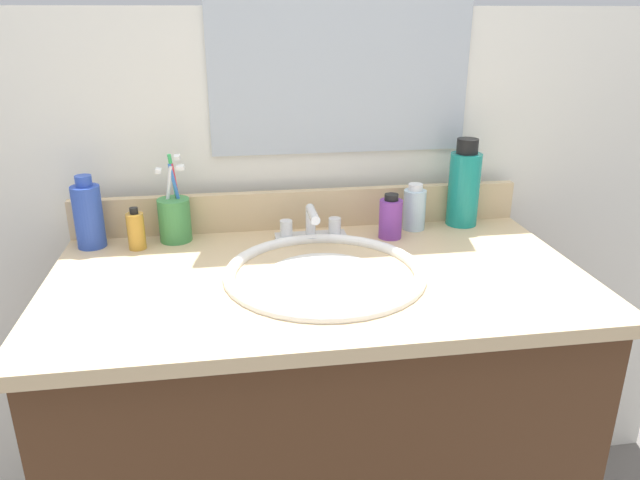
{
  "coord_description": "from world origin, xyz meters",
  "views": [
    {
      "loc": [
        -0.16,
        -1.07,
        1.29
      ],
      "look_at": [
        0.0,
        0.0,
        0.88
      ],
      "focal_mm": 33.68,
      "sensor_mm": 36.0,
      "label": 1
    }
  ],
  "objects_px": {
    "bottle_oil_amber": "(136,231)",
    "bottle_shampoo_blue": "(88,215)",
    "bottle_mouthwash_teal": "(464,186)",
    "bottle_cream_purple": "(391,218)",
    "bottle_gel_clear": "(414,208)",
    "cup_green": "(175,217)",
    "faucet": "(311,229)"
  },
  "relations": [
    {
      "from": "faucet",
      "to": "bottle_oil_amber",
      "type": "height_order",
      "value": "bottle_oil_amber"
    },
    {
      "from": "bottle_gel_clear",
      "to": "bottle_cream_purple",
      "type": "bearing_deg",
      "value": -145.4
    },
    {
      "from": "bottle_gel_clear",
      "to": "bottle_mouthwash_teal",
      "type": "bearing_deg",
      "value": 6.89
    },
    {
      "from": "bottle_mouthwash_teal",
      "to": "bottle_cream_purple",
      "type": "relative_size",
      "value": 2.03
    },
    {
      "from": "bottle_gel_clear",
      "to": "cup_green",
      "type": "bearing_deg",
      "value": 179.34
    },
    {
      "from": "bottle_oil_amber",
      "to": "bottle_shampoo_blue",
      "type": "distance_m",
      "value": 0.11
    },
    {
      "from": "bottle_mouthwash_teal",
      "to": "bottle_gel_clear",
      "type": "xyz_separation_m",
      "value": [
        -0.12,
        -0.01,
        -0.04
      ]
    },
    {
      "from": "faucet",
      "to": "bottle_cream_purple",
      "type": "relative_size",
      "value": 1.57
    },
    {
      "from": "bottle_mouthwash_teal",
      "to": "bottle_shampoo_blue",
      "type": "height_order",
      "value": "bottle_mouthwash_teal"
    },
    {
      "from": "faucet",
      "to": "cup_green",
      "type": "height_order",
      "value": "cup_green"
    },
    {
      "from": "bottle_oil_amber",
      "to": "cup_green",
      "type": "relative_size",
      "value": 0.47
    },
    {
      "from": "bottle_mouthwash_teal",
      "to": "bottle_shampoo_blue",
      "type": "xyz_separation_m",
      "value": [
        -0.85,
        -0.02,
        -0.02
      ]
    },
    {
      "from": "bottle_mouthwash_teal",
      "to": "bottle_cream_purple",
      "type": "height_order",
      "value": "bottle_mouthwash_teal"
    },
    {
      "from": "cup_green",
      "to": "bottle_oil_amber",
      "type": "bearing_deg",
      "value": -153.89
    },
    {
      "from": "bottle_shampoo_blue",
      "to": "bottle_gel_clear",
      "type": "bearing_deg",
      "value": 0.33
    },
    {
      "from": "bottle_mouthwash_teal",
      "to": "bottle_gel_clear",
      "type": "bearing_deg",
      "value": -173.11
    },
    {
      "from": "bottle_cream_purple",
      "to": "bottle_mouthwash_teal",
      "type": "bearing_deg",
      "value": 18.11
    },
    {
      "from": "bottle_gel_clear",
      "to": "bottle_shampoo_blue",
      "type": "height_order",
      "value": "bottle_shampoo_blue"
    },
    {
      "from": "bottle_shampoo_blue",
      "to": "cup_green",
      "type": "xyz_separation_m",
      "value": [
        0.18,
        0.01,
        -0.02
      ]
    },
    {
      "from": "bottle_mouthwash_teal",
      "to": "bottle_shampoo_blue",
      "type": "relative_size",
      "value": 1.3
    },
    {
      "from": "bottle_gel_clear",
      "to": "bottle_oil_amber",
      "type": "bearing_deg",
      "value": -177.02
    },
    {
      "from": "cup_green",
      "to": "bottle_gel_clear",
      "type": "bearing_deg",
      "value": -0.66
    },
    {
      "from": "bottle_mouthwash_teal",
      "to": "bottle_oil_amber",
      "type": "height_order",
      "value": "bottle_mouthwash_teal"
    },
    {
      "from": "bottle_cream_purple",
      "to": "faucet",
      "type": "bearing_deg",
      "value": 177.59
    },
    {
      "from": "bottle_gel_clear",
      "to": "faucet",
      "type": "bearing_deg",
      "value": -170.72
    },
    {
      "from": "faucet",
      "to": "bottle_gel_clear",
      "type": "xyz_separation_m",
      "value": [
        0.25,
        0.04,
        0.02
      ]
    },
    {
      "from": "bottle_gel_clear",
      "to": "bottle_shampoo_blue",
      "type": "distance_m",
      "value": 0.73
    },
    {
      "from": "bottle_oil_amber",
      "to": "cup_green",
      "type": "height_order",
      "value": "cup_green"
    },
    {
      "from": "bottle_mouthwash_teal",
      "to": "bottle_cream_purple",
      "type": "bearing_deg",
      "value": -161.89
    },
    {
      "from": "faucet",
      "to": "bottle_shampoo_blue",
      "type": "distance_m",
      "value": 0.48
    },
    {
      "from": "bottle_oil_amber",
      "to": "bottle_shampoo_blue",
      "type": "relative_size",
      "value": 0.58
    },
    {
      "from": "bottle_mouthwash_teal",
      "to": "bottle_oil_amber",
      "type": "xyz_separation_m",
      "value": [
        -0.75,
        -0.05,
        -0.05
      ]
    }
  ]
}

